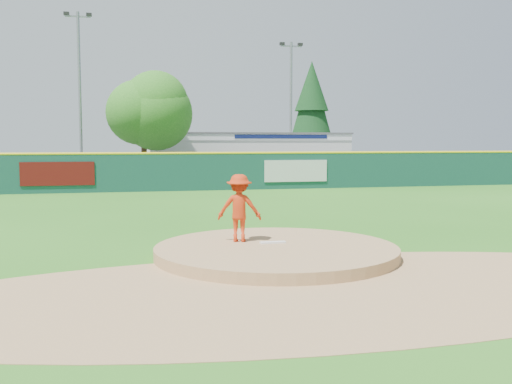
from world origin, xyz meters
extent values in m
plane|color=#286B19|center=(0.00, 0.00, 0.00)|extent=(120.00, 120.00, 0.00)
cylinder|color=#9E774C|center=(0.00, 0.00, 0.00)|extent=(5.50, 5.50, 0.50)
cube|color=white|center=(0.00, 0.30, 0.27)|extent=(0.60, 0.15, 0.04)
cylinder|color=#9E774C|center=(0.00, -3.00, 0.01)|extent=(15.40, 15.40, 0.01)
cube|color=#38383A|center=(0.00, 27.00, 0.01)|extent=(44.00, 16.00, 0.02)
imported|color=red|center=(-0.70, 0.74, 1.04)|extent=(1.15, 0.85, 1.59)
imported|color=white|center=(6.77, 23.33, 0.62)|extent=(4.42, 2.30, 1.19)
cube|color=silver|center=(6.00, 32.00, 1.60)|extent=(15.00, 8.00, 3.20)
cube|color=white|center=(6.00, 27.98, 3.00)|extent=(15.00, 0.06, 0.55)
cube|color=#0F194C|center=(8.00, 27.94, 3.00)|extent=(7.00, 0.03, 0.28)
cube|color=#59595B|center=(6.00, 32.00, 3.25)|extent=(15.20, 8.20, 0.12)
cube|color=#550E0C|center=(-6.57, 17.92, 1.00)|extent=(3.60, 0.04, 1.20)
cube|color=silver|center=(6.00, 17.92, 1.00)|extent=(3.60, 0.04, 1.20)
cube|color=#134037|center=(0.00, 18.00, 1.00)|extent=(40.00, 0.10, 2.00)
cylinder|color=yellow|center=(0.00, 18.00, 2.00)|extent=(40.00, 0.14, 0.14)
cylinder|color=#382314|center=(-2.00, 25.00, 1.30)|extent=(0.36, 0.36, 2.60)
sphere|color=#387F23|center=(-2.00, 25.00, 4.56)|extent=(5.60, 5.60, 5.60)
cylinder|color=#382314|center=(13.00, 36.00, 0.80)|extent=(0.40, 0.40, 1.60)
cone|color=#113A16|center=(13.00, 36.00, 5.55)|extent=(4.40, 4.40, 7.90)
cylinder|color=gray|center=(-6.00, 27.00, 5.50)|extent=(0.20, 0.20, 11.00)
cube|color=gray|center=(-6.00, 27.00, 10.70)|extent=(1.60, 0.10, 0.10)
cube|color=black|center=(-6.70, 27.00, 10.85)|extent=(0.35, 0.25, 0.20)
cube|color=black|center=(-5.30, 27.00, 10.85)|extent=(0.35, 0.25, 0.20)
cylinder|color=gray|center=(9.00, 29.00, 5.00)|extent=(0.20, 0.20, 10.00)
cube|color=gray|center=(9.00, 29.00, 9.70)|extent=(1.60, 0.10, 0.10)
cube|color=black|center=(8.30, 29.00, 9.85)|extent=(0.35, 0.25, 0.20)
cube|color=black|center=(9.70, 29.00, 9.85)|extent=(0.35, 0.25, 0.20)
camera|label=1|loc=(-3.35, -12.32, 2.59)|focal=40.00mm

